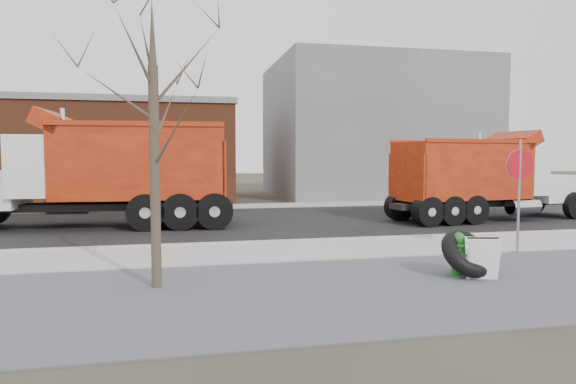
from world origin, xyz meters
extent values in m
plane|color=#383328|center=(0.00, 0.00, 0.00)|extent=(120.00, 120.00, 0.00)
cube|color=slate|center=(0.00, -3.50, 0.01)|extent=(60.00, 5.00, 0.03)
cube|color=#9E9B93|center=(0.00, 0.25, 0.03)|extent=(60.00, 2.50, 0.06)
cube|color=#9E9B93|center=(0.00, 1.55, 0.06)|extent=(60.00, 0.15, 0.11)
cube|color=black|center=(0.00, 6.30, 0.01)|extent=(60.00, 9.40, 0.02)
cube|color=#9E9B93|center=(0.00, 12.00, 0.03)|extent=(60.00, 2.00, 0.06)
cube|color=gray|center=(9.00, 18.00, 4.00)|extent=(12.00, 10.00, 8.00)
cube|color=brown|center=(-10.00, 17.00, 2.50)|extent=(20.00, 8.00, 5.00)
cube|color=gray|center=(-10.00, 17.00, 5.15)|extent=(20.20, 8.20, 0.30)
cylinder|color=#382D23|center=(-3.20, -2.60, 2.00)|extent=(0.18, 0.18, 4.00)
cone|color=#382D23|center=(-3.20, -2.60, 4.60)|extent=(0.14, 0.14, 1.20)
cylinder|color=#2F6F2A|center=(2.63, -2.93, 0.03)|extent=(0.48, 0.48, 0.07)
cylinder|color=#2F6F2A|center=(2.63, -2.93, 0.36)|extent=(0.25, 0.25, 0.65)
cylinder|color=#2F6F2A|center=(2.63, -2.93, 0.65)|extent=(0.33, 0.33, 0.05)
sphere|color=#2F6F2A|center=(2.63, -2.93, 0.76)|extent=(0.26, 0.26, 0.26)
cylinder|color=#2F6F2A|center=(2.63, -2.93, 0.87)|extent=(0.05, 0.05, 0.07)
cylinder|color=#2F6F2A|center=(2.45, -2.91, 0.46)|extent=(0.14, 0.13, 0.12)
cylinder|color=#2F6F2A|center=(2.81, -2.95, 0.46)|extent=(0.14, 0.13, 0.12)
cylinder|color=#2F6F2A|center=(2.61, -3.12, 0.43)|extent=(0.18, 0.15, 0.16)
torus|color=black|center=(2.75, -3.04, 0.48)|extent=(1.32, 1.24, 0.99)
cylinder|color=gray|center=(5.31, -1.10, 1.40)|extent=(0.06, 0.06, 2.80)
cylinder|color=red|center=(5.31, -1.10, 2.20)|extent=(0.76, 0.04, 0.76)
cube|color=white|center=(2.89, -3.41, 0.43)|extent=(0.62, 0.35, 0.80)
cube|color=white|center=(2.93, -3.25, 0.43)|extent=(0.62, 0.35, 0.80)
cube|color=black|center=(2.91, -3.33, 0.83)|extent=(0.58, 0.19, 0.04)
cube|color=black|center=(8.55, 5.09, 0.63)|extent=(7.97, 1.84, 0.20)
cube|color=white|center=(11.60, 5.49, 1.13)|extent=(2.26, 2.06, 1.02)
cube|color=silver|center=(12.66, 5.63, 1.13)|extent=(0.27, 1.62, 0.93)
cube|color=white|center=(9.71, 5.24, 1.78)|extent=(1.75, 2.31, 1.67)
cube|color=black|center=(10.46, 5.34, 2.25)|extent=(0.29, 1.85, 0.74)
cube|color=#B3300F|center=(7.36, 4.93, 1.88)|extent=(4.89, 2.81, 2.04)
cylinder|color=silver|center=(8.76, 6.00, 2.20)|extent=(0.15, 0.15, 2.23)
cylinder|color=black|center=(11.67, 6.51, 0.53)|extent=(1.05, 0.41, 1.02)
cylinder|color=black|center=(11.93, 4.52, 0.53)|extent=(1.05, 0.41, 1.02)
cylinder|color=black|center=(6.14, 5.67, 0.53)|extent=(1.05, 0.41, 1.02)
cylinder|color=black|center=(6.37, 3.90, 0.53)|extent=(1.05, 0.41, 1.02)
cube|color=black|center=(-5.38, 5.91, 0.72)|extent=(8.88, 1.37, 0.24)
cube|color=white|center=(-7.03, 5.99, 2.08)|extent=(1.85, 2.57, 1.95)
cube|color=black|center=(-7.78, 6.03, 2.62)|extent=(0.15, 2.17, 0.87)
cube|color=#B3300F|center=(-3.97, 5.85, 2.19)|extent=(5.53, 2.86, 2.38)
cylinder|color=silver|center=(-6.23, 4.92, 2.57)|extent=(0.16, 0.16, 2.60)
cylinder|color=black|center=(-2.72, 4.74, 0.62)|extent=(1.21, 0.38, 1.19)
cylinder|color=black|center=(-2.62, 6.82, 0.62)|extent=(1.21, 0.38, 1.19)
camera|label=1|loc=(-2.80, -12.06, 2.39)|focal=32.00mm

